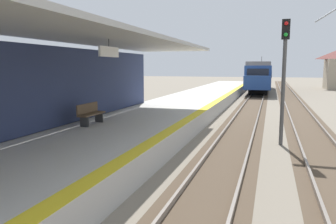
# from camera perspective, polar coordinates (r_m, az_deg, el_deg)

# --- Properties ---
(station_platform) EXTENTS (5.00, 80.00, 0.91)m
(station_platform) POSITION_cam_1_polar(r_m,az_deg,el_deg) (17.39, -2.68, -1.66)
(station_platform) COLOR #B7B5AD
(station_platform) RESTS_ON ground
(station_building_with_canopy) EXTENTS (4.85, 24.00, 4.43)m
(station_building_with_canopy) POSITION_cam_1_polar(r_m,az_deg,el_deg) (11.68, -23.75, 3.97)
(station_building_with_canopy) COLOR #4C4C4C
(station_building_with_canopy) RESTS_ON ground
(track_pair_nearest_platform) EXTENTS (2.34, 120.00, 0.16)m
(track_pair_nearest_platform) POSITION_cam_1_polar(r_m,az_deg,el_deg) (20.44, 12.93, -1.57)
(track_pair_nearest_platform) COLOR #4C3D2D
(track_pair_nearest_platform) RESTS_ON ground
(track_pair_middle) EXTENTS (2.34, 120.00, 0.16)m
(track_pair_middle) POSITION_cam_1_polar(r_m,az_deg,el_deg) (20.48, 22.46, -1.95)
(track_pair_middle) COLOR #4C3D2D
(track_pair_middle) RESTS_ON ground
(approaching_train) EXTENTS (2.93, 19.60, 4.76)m
(approaching_train) POSITION_cam_1_polar(r_m,az_deg,el_deg) (46.45, 15.51, 6.11)
(approaching_train) COLOR navy
(approaching_train) RESTS_ON ground
(rail_signal_post) EXTENTS (0.32, 0.34, 5.20)m
(rail_signal_post) POSITION_cam_1_polar(r_m,az_deg,el_deg) (14.64, 19.25, 6.94)
(rail_signal_post) COLOR #4C4C4C
(rail_signal_post) RESTS_ON ground
(platform_bench) EXTENTS (0.45, 1.60, 0.88)m
(platform_bench) POSITION_cam_1_polar(r_m,az_deg,el_deg) (14.25, -13.16, -0.19)
(platform_bench) COLOR brown
(platform_bench) RESTS_ON station_platform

